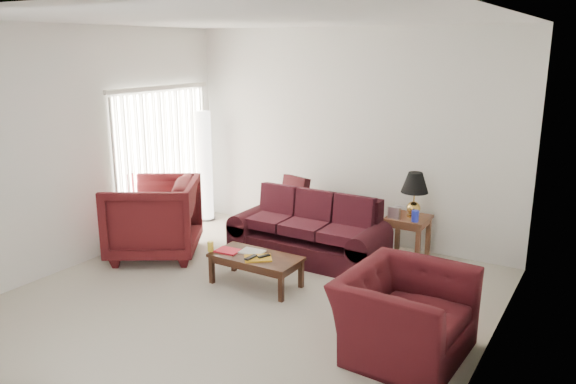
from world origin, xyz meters
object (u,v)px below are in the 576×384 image
Objects in this scene: floor_lamp at (204,166)px; armchair_right at (405,314)px; sofa at (308,229)px; coffee_table at (256,270)px; end_table at (407,237)px; armchair_left at (153,218)px.

armchair_right is at bearing -28.66° from floor_lamp.
sofa is 1.09m from coffee_table.
end_table is 2.46m from armchair_right.
armchair_left is 0.98× the size of armchair_right.
armchair_left is 1.76m from coffee_table.
floor_lamp is 1.54× the size of armchair_left.
sofa is 3.60× the size of end_table.
armchair_right is at bearing -71.23° from end_table.
floor_lamp is (-2.26, 0.67, 0.47)m from sofa.
armchair_right is (4.16, -2.28, -0.51)m from floor_lamp.
armchair_left reaches higher than armchair_right.
sofa reaches higher than coffee_table.
floor_lamp is 1.71m from armchair_left.
coffee_table is at bearing 77.99° from armchair_right.
sofa is 2.41m from floor_lamp.
armchair_left reaches higher than sofa.
armchair_right is at bearing -20.59° from coffee_table.
armchair_left reaches higher than coffee_table.
coffee_table is at bearing -98.76° from sofa.
end_table reaches higher than coffee_table.
floor_lamp is at bearing 64.67° from armchair_right.
floor_lamp reaches higher than sofa.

